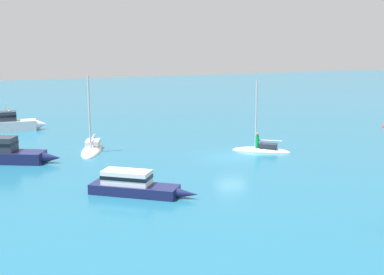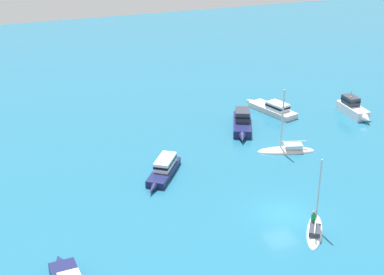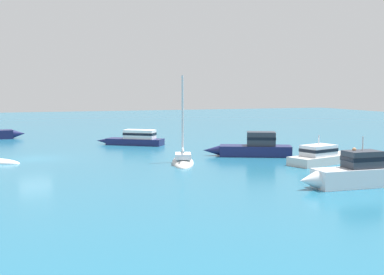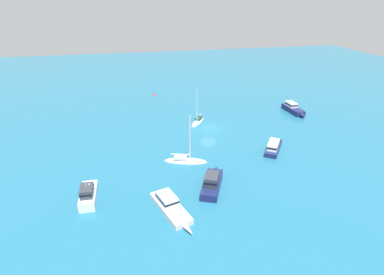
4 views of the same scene
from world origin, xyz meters
TOP-DOWN VIEW (x-y plane):
  - ground_plane at (0.00, 0.00)m, footprint 160.00×160.00m
  - sailboat at (10.41, -6.21)m, footprint 3.31×6.05m
  - motor_cruiser at (16.47, -18.41)m, footprint 5.79×1.82m
  - powerboat at (17.26, -4.44)m, footprint 7.23×4.30m
  - cabin_cruiser at (9.93, 7.01)m, footprint 6.37×4.96m
  - powerboat_1 at (20.43, -9.96)m, footprint 7.93×3.75m

SIDE VIEW (x-z plane):
  - ground_plane at x=0.00m, z-range 0.00..0.00m
  - sailboat at x=10.41m, z-range -3.41..3.65m
  - powerboat_1 at x=20.43m, z-range -0.53..1.64m
  - cabin_cruiser at x=9.93m, z-range -0.12..1.40m
  - powerboat at x=17.26m, z-range -0.26..1.78m
  - motor_cruiser at x=16.47m, z-range -0.64..2.27m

